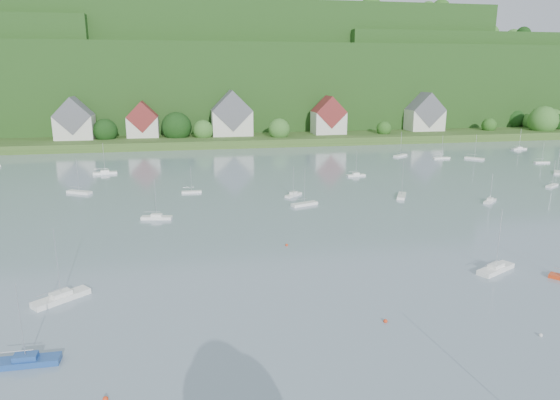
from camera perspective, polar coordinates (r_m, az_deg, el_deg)
far_shore_strip at (r=217.68m, az=-7.10°, el=7.30°), size 600.00×60.00×3.00m
forested_ridge at (r=284.64m, az=-8.14°, el=13.20°), size 620.00×181.22×69.89m
village_building_0 at (r=207.49m, az=-22.40°, el=8.24°), size 14.00×10.40×16.00m
village_building_1 at (r=206.11m, az=-15.38°, el=8.55°), size 12.00×9.36×14.00m
village_building_2 at (r=205.29m, az=-5.53°, el=9.39°), size 16.00×11.44×18.00m
village_building_3 at (r=210.96m, az=5.56°, el=9.29°), size 13.00×10.40×15.50m
village_building_4 at (r=231.27m, az=16.18°, el=9.27°), size 15.00×10.40×16.50m
near_sailboat_1 at (r=56.49m, az=-26.97°, el=-15.99°), size 6.25×1.76×8.43m
near_sailboat_3 at (r=78.22m, az=23.38°, el=-7.15°), size 6.95×4.74×9.20m
near_sailboat_6 at (r=68.83m, az=-23.68°, el=-10.10°), size 6.61×5.95×9.41m
mooring_buoy_1 at (r=62.37m, az=27.58°, el=-13.61°), size 0.42×0.42×0.42m
mooring_buoy_2 at (r=59.68m, az=11.93°, el=-13.47°), size 0.48×0.48×0.48m
mooring_buoy_3 at (r=82.27m, az=0.76°, el=-5.24°), size 0.46×0.46×0.46m
far_sailboat_cluster at (r=136.70m, az=2.63°, el=2.81°), size 194.35×72.69×8.71m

